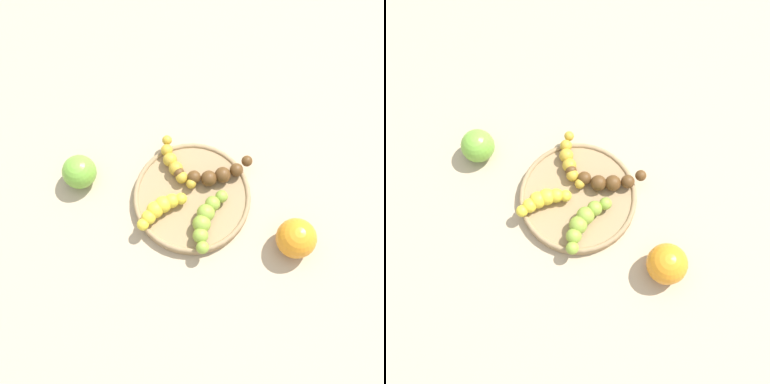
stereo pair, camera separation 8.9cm
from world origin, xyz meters
The scene contains 8 objects.
ground_plane centered at (0.00, 0.00, 0.00)m, with size 2.40×2.40×0.00m, color tan.
fruit_bowl centered at (0.00, 0.00, 0.01)m, with size 0.23×0.23×0.02m.
banana_green centered at (-0.01, -0.06, 0.04)m, with size 0.11×0.09×0.04m.
banana_overripe centered at (0.06, 0.01, 0.04)m, with size 0.15×0.08×0.03m.
banana_spotted centered at (0.00, 0.07, 0.03)m, with size 0.05×0.13×0.03m.
banana_yellow centered at (-0.07, 0.00, 0.04)m, with size 0.11×0.04×0.03m.
apple_green centered at (-0.17, 0.16, 0.03)m, with size 0.07×0.07×0.07m, color #72B238.
orange_fruit centered at (0.12, -0.18, 0.04)m, with size 0.08×0.08×0.08m, color orange.
Camera 1 is at (-0.17, -0.28, 0.87)m, focal length 43.37 mm.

